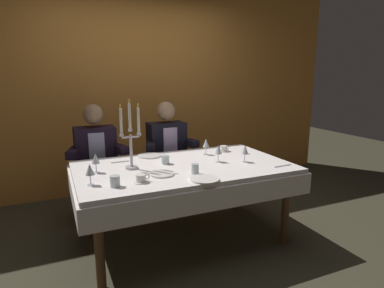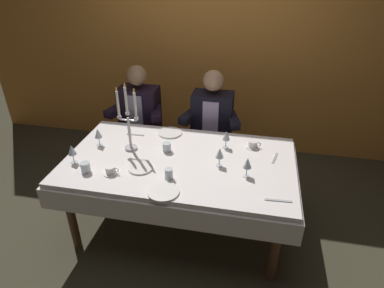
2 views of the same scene
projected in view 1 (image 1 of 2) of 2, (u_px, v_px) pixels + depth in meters
The scene contains 22 objects.
ground_plane at pixel (184, 240), 3.10m from camera, with size 12.00×12.00×0.00m, color #3B3828.
back_wall at pixel (136, 89), 4.30m from camera, with size 6.00×0.12×2.70m, color orange.
dining_table at pixel (184, 177), 2.97m from camera, with size 1.94×1.14×0.74m.
candelabra at pixel (131, 141), 2.78m from camera, with size 0.19×0.11×0.60m.
dinner_plate_0 at pixel (149, 156), 3.25m from camera, with size 0.23×0.23×0.01m, color white.
dinner_plate_1 at pixel (205, 179), 2.53m from camera, with size 0.23×0.23×0.01m, color white.
dinner_plate_2 at pixel (162, 174), 2.66m from camera, with size 0.20×0.20×0.01m, color white.
wine_glass_0 at pixel (206, 143), 3.30m from camera, with size 0.07×0.07×0.16m.
wine_glass_1 at pixel (96, 159), 2.70m from camera, with size 0.07×0.07×0.16m.
wine_glass_2 at pixel (90, 170), 2.39m from camera, with size 0.07×0.07×0.16m.
wine_glass_3 at pixel (218, 150), 3.02m from camera, with size 0.07×0.07×0.16m.
wine_glass_4 at pixel (245, 150), 3.02m from camera, with size 0.07×0.07×0.16m.
water_tumbler_0 at pixel (115, 181), 2.37m from camera, with size 0.07×0.07×0.08m, color silver.
water_tumbler_1 at pixel (195, 169), 2.67m from camera, with size 0.06×0.06×0.09m, color silver.
water_tumbler_2 at pixel (165, 160), 2.97m from camera, with size 0.07×0.07×0.08m, color silver.
coffee_cup_0 at pixel (224, 149), 3.45m from camera, with size 0.13×0.12×0.06m.
coffee_cup_1 at pixel (141, 179), 2.47m from camera, with size 0.13×0.12×0.06m.
knife_0 at pixel (283, 166), 2.91m from camera, with size 0.19×0.02×0.01m, color #B7B7BC.
fork_1 at pixel (246, 152), 3.40m from camera, with size 0.17×0.02×0.01m, color #B7B7BC.
fork_2 at pixel (120, 162), 3.04m from camera, with size 0.17×0.02×0.01m, color #B7B7BC.
seated_diner_0 at pixel (95, 151), 3.48m from camera, with size 0.63×0.48×1.24m.
seated_diner_1 at pixel (166, 145), 3.79m from camera, with size 0.63×0.48×1.24m.
Camera 1 is at (-1.07, -2.63, 1.55)m, focal length 30.37 mm.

